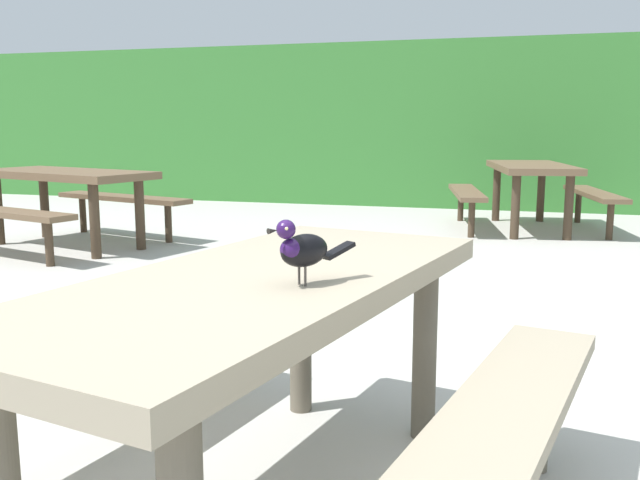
# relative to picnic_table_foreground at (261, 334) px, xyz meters

# --- Properties ---
(hedge_wall) EXTENTS (28.00, 1.37, 2.33)m
(hedge_wall) POSITION_rel_picnic_table_foreground_xyz_m (0.25, 8.64, 0.61)
(hedge_wall) COLOR #387A33
(hedge_wall) RESTS_ON ground
(picnic_table_foreground) EXTENTS (1.99, 2.01, 0.74)m
(picnic_table_foreground) POSITION_rel_picnic_table_foreground_xyz_m (0.00, 0.00, 0.00)
(picnic_table_foreground) COLOR gray
(picnic_table_foreground) RESTS_ON ground
(bird_grackle) EXTENTS (0.19, 0.25, 0.18)m
(bird_grackle) POSITION_rel_picnic_table_foreground_xyz_m (0.16, -0.11, 0.29)
(bird_grackle) COLOR black
(bird_grackle) RESTS_ON picnic_table_foreground
(picnic_table_mid_left) EXTENTS (1.95, 1.97, 0.74)m
(picnic_table_mid_left) POSITION_rel_picnic_table_foreground_xyz_m (0.81, 6.24, 0.00)
(picnic_table_mid_left) COLOR brown
(picnic_table_mid_left) RESTS_ON ground
(picnic_table_mid_right) EXTENTS (2.10, 2.08, 0.74)m
(picnic_table_mid_right) POSITION_rel_picnic_table_foreground_xyz_m (-3.48, 3.81, 0.00)
(picnic_table_mid_right) COLOR brown
(picnic_table_mid_right) RESTS_ON ground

